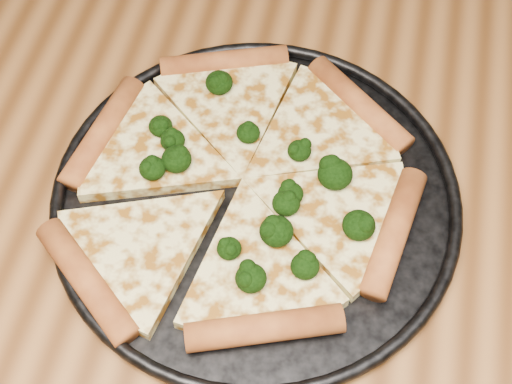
# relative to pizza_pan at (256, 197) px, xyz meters

# --- Properties ---
(pizza_pan) EXTENTS (0.35, 0.35, 0.02)m
(pizza_pan) POSITION_rel_pizza_pan_xyz_m (0.00, 0.00, 0.00)
(pizza_pan) COLOR black
(pizza_pan) RESTS_ON dining_table
(pizza) EXTENTS (0.31, 0.32, 0.02)m
(pizza) POSITION_rel_pizza_pan_xyz_m (-0.02, 0.01, 0.01)
(pizza) COLOR #FFF19C
(pizza) RESTS_ON pizza_pan
(broccoli_florets) EXTENTS (0.21, 0.21, 0.02)m
(broccoli_florets) POSITION_rel_pizza_pan_xyz_m (0.00, 0.00, 0.02)
(broccoli_florets) COLOR black
(broccoli_florets) RESTS_ON pizza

